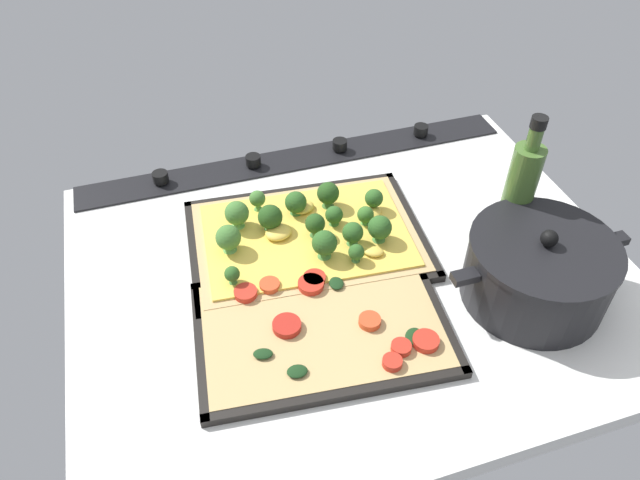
% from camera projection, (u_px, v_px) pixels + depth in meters
% --- Properties ---
extents(ground_plane, '(0.85, 0.68, 0.03)m').
position_uv_depth(ground_plane, '(352.00, 276.00, 0.93)').
color(ground_plane, silver).
extents(stove_control_panel, '(0.82, 0.07, 0.03)m').
position_uv_depth(stove_control_panel, '(297.00, 157.00, 1.13)').
color(stove_control_panel, black).
rests_on(stove_control_panel, ground_plane).
extents(baking_tray_front, '(0.39, 0.29, 0.01)m').
position_uv_depth(baking_tray_front, '(307.00, 241.00, 0.97)').
color(baking_tray_front, black).
rests_on(baking_tray_front, ground_plane).
extents(broccoli_pizza, '(0.37, 0.27, 0.06)m').
position_uv_depth(broccoli_pizza, '(306.00, 231.00, 0.96)').
color(broccoli_pizza, tan).
rests_on(broccoli_pizza, baking_tray_front).
extents(baking_tray_back, '(0.37, 0.27, 0.01)m').
position_uv_depth(baking_tray_back, '(322.00, 329.00, 0.83)').
color(baking_tray_back, black).
rests_on(baking_tray_back, ground_plane).
extents(veggie_pizza_back, '(0.34, 0.24, 0.02)m').
position_uv_depth(veggie_pizza_back, '(323.00, 325.00, 0.83)').
color(veggie_pizza_back, tan).
rests_on(veggie_pizza_back, baking_tray_back).
extents(cooking_pot, '(0.28, 0.21, 0.13)m').
position_uv_depth(cooking_pot, '(538.00, 271.00, 0.85)').
color(cooking_pot, black).
rests_on(cooking_pot, ground_plane).
extents(oil_bottle, '(0.05, 0.05, 0.24)m').
position_uv_depth(oil_bottle, '(518.00, 197.00, 0.90)').
color(oil_bottle, '#476B2D').
rests_on(oil_bottle, ground_plane).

